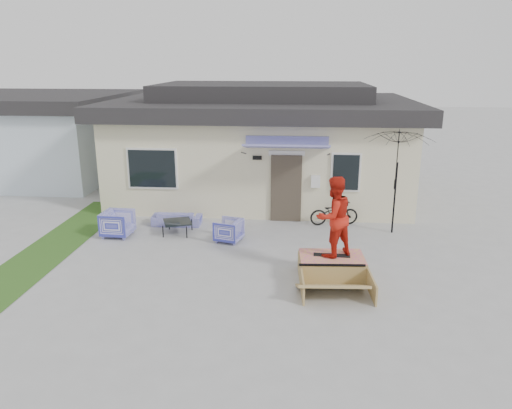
# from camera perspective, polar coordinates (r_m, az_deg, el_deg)

# --- Properties ---
(ground) EXTENTS (90.00, 90.00, 0.00)m
(ground) POSITION_cam_1_polar(r_m,az_deg,el_deg) (11.40, -2.33, -8.82)
(ground) COLOR #9B9B9B
(ground) RESTS_ON ground
(grass_strip) EXTENTS (1.40, 8.00, 0.01)m
(grass_strip) POSITION_cam_1_polar(r_m,az_deg,el_deg) (14.69, -21.88, -4.09)
(grass_strip) COLOR #29511B
(grass_strip) RESTS_ON ground
(house) EXTENTS (10.80, 8.49, 4.10)m
(house) POSITION_cam_1_polar(r_m,az_deg,el_deg) (18.49, 0.77, 7.37)
(house) COLOR beige
(house) RESTS_ON ground
(neighbor_house) EXTENTS (8.60, 7.60, 3.50)m
(neighbor_house) POSITION_cam_1_polar(r_m,az_deg,el_deg) (23.64, -25.35, 7.41)
(neighbor_house) COLOR silver
(neighbor_house) RESTS_ON ground
(loveseat) EXTENTS (1.51, 0.48, 0.58)m
(loveseat) POSITION_cam_1_polar(r_m,az_deg,el_deg) (15.18, -9.20, -1.29)
(loveseat) COLOR #2429A1
(loveseat) RESTS_ON ground
(armchair_left) EXTENTS (0.79, 0.83, 0.82)m
(armchair_left) POSITION_cam_1_polar(r_m,az_deg,el_deg) (14.55, -15.81, -2.01)
(armchair_left) COLOR #2429A1
(armchair_left) RESTS_ON ground
(armchair_right) EXTENTS (0.79, 0.82, 0.70)m
(armchair_right) POSITION_cam_1_polar(r_m,az_deg,el_deg) (13.64, -3.22, -2.89)
(armchair_right) COLOR #2429A1
(armchair_right) RESTS_ON ground
(coffee_table) EXTENTS (0.99, 0.99, 0.38)m
(coffee_table) POSITION_cam_1_polar(r_m,az_deg,el_deg) (14.43, -9.11, -2.65)
(coffee_table) COLOR black
(coffee_table) RESTS_ON ground
(bicycle) EXTENTS (1.56, 0.80, 0.95)m
(bicycle) POSITION_cam_1_polar(r_m,az_deg,el_deg) (15.12, 9.09, -0.63)
(bicycle) COLOR black
(bicycle) RESTS_ON ground
(patio_umbrella) EXTENTS (2.18, 2.06, 2.20)m
(patio_umbrella) POSITION_cam_1_polar(r_m,az_deg,el_deg) (14.48, 16.05, 3.39)
(patio_umbrella) COLOR black
(patio_umbrella) RESTS_ON ground
(skate_ramp) EXTENTS (1.60, 2.06, 0.49)m
(skate_ramp) POSITION_cam_1_polar(r_m,az_deg,el_deg) (11.63, 8.79, -7.14)
(skate_ramp) COLOR #9C8049
(skate_ramp) RESTS_ON ground
(skateboard) EXTENTS (0.85, 0.25, 0.05)m
(skateboard) POSITION_cam_1_polar(r_m,az_deg,el_deg) (11.57, 8.82, -5.80)
(skateboard) COLOR black
(skateboard) RESTS_ON skate_ramp
(skater) EXTENTS (1.16, 1.10, 1.87)m
(skater) POSITION_cam_1_polar(r_m,az_deg,el_deg) (11.24, 9.03, -1.25)
(skater) COLOR red
(skater) RESTS_ON skateboard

